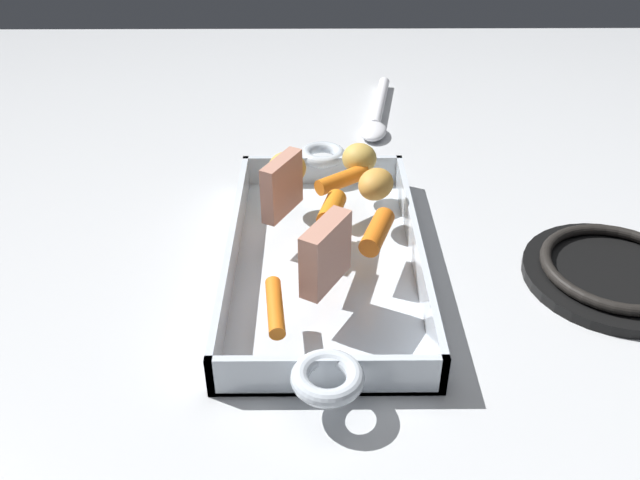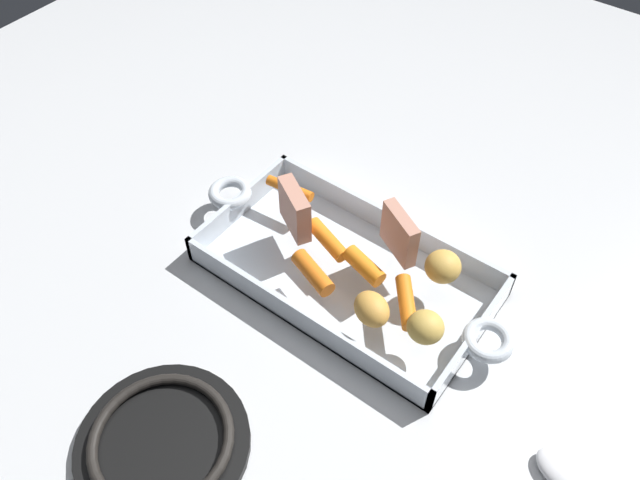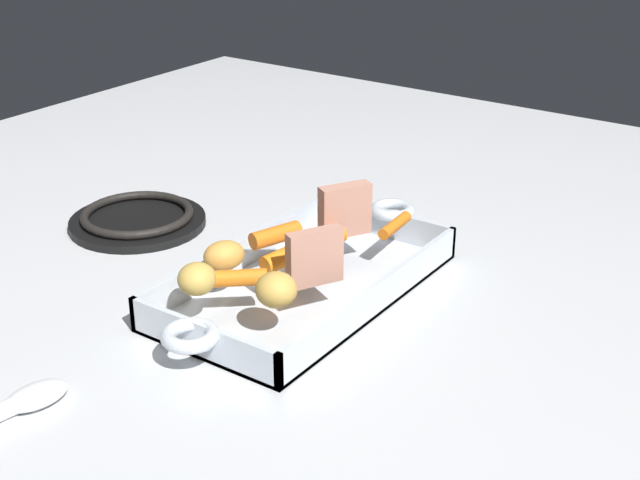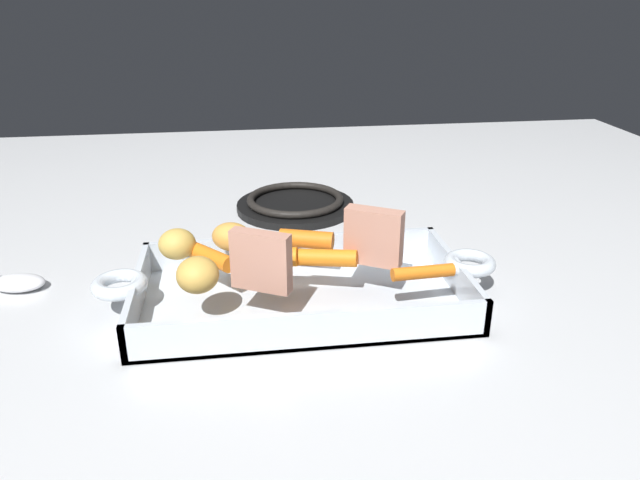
{
  "view_description": "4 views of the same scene",
  "coord_description": "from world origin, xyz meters",
  "px_view_note": "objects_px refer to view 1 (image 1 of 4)",
  "views": [
    {
      "loc": [
        0.59,
        -0.01,
        0.43
      ],
      "look_at": [
        0.03,
        -0.0,
        0.06
      ],
      "focal_mm": 37.21,
      "sensor_mm": 36.0,
      "label": 1
    },
    {
      "loc": [
        -0.28,
        0.44,
        0.68
      ],
      "look_at": [
        0.02,
        0.02,
        0.08
      ],
      "focal_mm": 35.86,
      "sensor_mm": 36.0,
      "label": 2
    },
    {
      "loc": [
        -0.77,
        -0.56,
        0.5
      ],
      "look_at": [
        -0.01,
        -0.03,
        0.08
      ],
      "focal_mm": 49.72,
      "sensor_mm": 36.0,
      "label": 3
    },
    {
      "loc": [
        -0.06,
        -0.62,
        0.35
      ],
      "look_at": [
        0.02,
        -0.01,
        0.08
      ],
      "focal_mm": 34.19,
      "sensor_mm": 36.0,
      "label": 4
    }
  ],
  "objects_px": {
    "potato_halved": "(287,168)",
    "potato_corner": "(376,184)",
    "potato_near_roast": "(359,158)",
    "serving_spoon": "(377,114)",
    "roasting_dish": "(324,258)",
    "roast_slice_thin": "(282,186)",
    "stove_burner_rear": "(615,272)",
    "baby_carrot_southwest": "(377,232)",
    "roast_slice_thick": "(330,254)",
    "baby_carrot_northwest": "(332,209)",
    "baby_carrot_northeast": "(342,180)",
    "baby_carrot_center_left": "(329,242)",
    "baby_carrot_long": "(275,307)"
  },
  "relations": [
    {
      "from": "baby_carrot_long",
      "to": "potato_corner",
      "type": "distance_m",
      "value": 0.23
    },
    {
      "from": "roast_slice_thick",
      "to": "baby_carrot_northwest",
      "type": "relative_size",
      "value": 1.15
    },
    {
      "from": "stove_burner_rear",
      "to": "roast_slice_thin",
      "type": "bearing_deg",
      "value": -101.29
    },
    {
      "from": "roasting_dish",
      "to": "potato_halved",
      "type": "distance_m",
      "value": 0.13
    },
    {
      "from": "serving_spoon",
      "to": "roast_slice_thick",
      "type": "bearing_deg",
      "value": -0.41
    },
    {
      "from": "baby_carrot_southwest",
      "to": "stove_burner_rear",
      "type": "distance_m",
      "value": 0.26
    },
    {
      "from": "potato_halved",
      "to": "potato_near_roast",
      "type": "xyz_separation_m",
      "value": [
        -0.03,
        0.09,
        -0.0
      ]
    },
    {
      "from": "roast_slice_thick",
      "to": "baby_carrot_center_left",
      "type": "xyz_separation_m",
      "value": [
        -0.05,
        0.0,
        -0.02
      ]
    },
    {
      "from": "baby_carrot_southwest",
      "to": "serving_spoon",
      "type": "xyz_separation_m",
      "value": [
        -0.41,
        0.04,
        -0.05
      ]
    },
    {
      "from": "potato_corner",
      "to": "serving_spoon",
      "type": "bearing_deg",
      "value": 174.78
    },
    {
      "from": "roasting_dish",
      "to": "potato_corner",
      "type": "relative_size",
      "value": 9.49
    },
    {
      "from": "roast_slice_thin",
      "to": "stove_burner_rear",
      "type": "height_order",
      "value": "roast_slice_thin"
    },
    {
      "from": "roast_slice_thin",
      "to": "baby_carrot_northwest",
      "type": "height_order",
      "value": "roast_slice_thin"
    },
    {
      "from": "roast_slice_thin",
      "to": "roasting_dish",
      "type": "bearing_deg",
      "value": 44.64
    },
    {
      "from": "baby_carrot_northwest",
      "to": "serving_spoon",
      "type": "xyz_separation_m",
      "value": [
        -0.37,
        0.08,
        -0.05
      ]
    },
    {
      "from": "serving_spoon",
      "to": "roasting_dish",
      "type": "bearing_deg",
      "value": -2.95
    },
    {
      "from": "roasting_dish",
      "to": "baby_carrot_southwest",
      "type": "xyz_separation_m",
      "value": [
        0.01,
        0.05,
        0.04
      ]
    },
    {
      "from": "potato_corner",
      "to": "baby_carrot_southwest",
      "type": "bearing_deg",
      "value": -3.41
    },
    {
      "from": "baby_carrot_northeast",
      "to": "baby_carrot_long",
      "type": "bearing_deg",
      "value": -16.49
    },
    {
      "from": "baby_carrot_southwest",
      "to": "serving_spoon",
      "type": "relative_size",
      "value": 0.27
    },
    {
      "from": "potato_halved",
      "to": "potato_corner",
      "type": "bearing_deg",
      "value": 70.91
    },
    {
      "from": "stove_burner_rear",
      "to": "baby_carrot_southwest",
      "type": "bearing_deg",
      "value": -92.58
    },
    {
      "from": "potato_near_roast",
      "to": "stove_burner_rear",
      "type": "bearing_deg",
      "value": 58.14
    },
    {
      "from": "baby_carrot_long",
      "to": "stove_burner_rear",
      "type": "relative_size",
      "value": 0.37
    },
    {
      "from": "potato_near_roast",
      "to": "stove_burner_rear",
      "type": "height_order",
      "value": "potato_near_roast"
    },
    {
      "from": "roasting_dish",
      "to": "stove_burner_rear",
      "type": "relative_size",
      "value": 2.44
    },
    {
      "from": "potato_halved",
      "to": "potato_near_roast",
      "type": "bearing_deg",
      "value": 107.42
    },
    {
      "from": "potato_corner",
      "to": "serving_spoon",
      "type": "distance_m",
      "value": 0.33
    },
    {
      "from": "roast_slice_thick",
      "to": "baby_carrot_northwest",
      "type": "distance_m",
      "value": 0.12
    },
    {
      "from": "baby_carrot_southwest",
      "to": "baby_carrot_northwest",
      "type": "bearing_deg",
      "value": -133.87
    },
    {
      "from": "baby_carrot_northeast",
      "to": "potato_halved",
      "type": "bearing_deg",
      "value": -99.22
    },
    {
      "from": "roast_slice_thick",
      "to": "roast_slice_thin",
      "type": "height_order",
      "value": "roast_slice_thick"
    },
    {
      "from": "stove_burner_rear",
      "to": "baby_carrot_long",
      "type": "bearing_deg",
      "value": -73.51
    },
    {
      "from": "roast_slice_thick",
      "to": "baby_carrot_long",
      "type": "height_order",
      "value": "roast_slice_thick"
    },
    {
      "from": "potato_corner",
      "to": "roast_slice_thin",
      "type": "bearing_deg",
      "value": -73.95
    },
    {
      "from": "roast_slice_thin",
      "to": "potato_near_roast",
      "type": "xyz_separation_m",
      "value": [
        -0.09,
        0.09,
        -0.01
      ]
    },
    {
      "from": "potato_halved",
      "to": "potato_corner",
      "type": "distance_m",
      "value": 0.11
    },
    {
      "from": "baby_carrot_northeast",
      "to": "baby_carrot_center_left",
      "type": "height_order",
      "value": "baby_carrot_center_left"
    },
    {
      "from": "roast_slice_thin",
      "to": "potato_near_roast",
      "type": "distance_m",
      "value": 0.13
    },
    {
      "from": "roast_slice_thin",
      "to": "potato_corner",
      "type": "relative_size",
      "value": 1.32
    },
    {
      "from": "potato_near_roast",
      "to": "serving_spoon",
      "type": "bearing_deg",
      "value": 170.21
    },
    {
      "from": "roast_slice_thick",
      "to": "baby_carrot_southwest",
      "type": "height_order",
      "value": "roast_slice_thick"
    },
    {
      "from": "baby_carrot_southwest",
      "to": "baby_carrot_center_left",
      "type": "bearing_deg",
      "value": -70.67
    },
    {
      "from": "baby_carrot_center_left",
      "to": "roast_slice_thick",
      "type": "bearing_deg",
      "value": -0.2
    },
    {
      "from": "baby_carrot_northeast",
      "to": "potato_halved",
      "type": "xyz_separation_m",
      "value": [
        -0.01,
        -0.07,
        0.01
      ]
    },
    {
      "from": "roast_slice_thin",
      "to": "baby_carrot_center_left",
      "type": "bearing_deg",
      "value": 32.76
    },
    {
      "from": "baby_carrot_northeast",
      "to": "potato_near_roast",
      "type": "relative_size",
      "value": 1.63
    },
    {
      "from": "roast_slice_thick",
      "to": "serving_spoon",
      "type": "bearing_deg",
      "value": 169.93
    },
    {
      "from": "roasting_dish",
      "to": "roast_slice_thin",
      "type": "xyz_separation_m",
      "value": [
        -0.05,
        -0.05,
        0.06
      ]
    },
    {
      "from": "roasting_dish",
      "to": "baby_carrot_southwest",
      "type": "bearing_deg",
      "value": 76.71
    }
  ]
}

